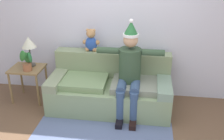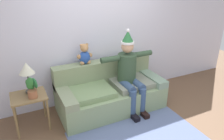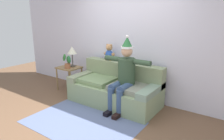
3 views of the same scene
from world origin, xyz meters
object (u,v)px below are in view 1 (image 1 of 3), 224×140
(teddy_bear, at_px, (91,41))
(side_table, at_px, (28,73))
(potted_plant, at_px, (27,61))
(person_seated, at_px, (129,69))
(couch, at_px, (110,88))
(table_lamp, at_px, (29,44))

(teddy_bear, height_order, side_table, teddy_bear)
(potted_plant, bearing_deg, person_seated, -2.47)
(person_seated, distance_m, side_table, 1.76)
(couch, relative_size, person_seated, 1.29)
(person_seated, bearing_deg, side_table, 174.28)
(teddy_bear, distance_m, table_lamp, 1.03)
(couch, bearing_deg, table_lamp, 175.97)
(person_seated, relative_size, table_lamp, 2.94)
(table_lamp, distance_m, potted_plant, 0.30)
(side_table, height_order, potted_plant, potted_plant)
(table_lamp, bearing_deg, teddy_bear, 9.98)
(side_table, distance_m, table_lamp, 0.50)
(potted_plant, bearing_deg, teddy_bear, 20.69)
(couch, xyz_separation_m, teddy_bear, (-0.36, 0.27, 0.70))
(couch, height_order, teddy_bear, teddy_bear)
(side_table, height_order, table_lamp, table_lamp)
(couch, distance_m, potted_plant, 1.42)
(couch, relative_size, teddy_bear, 5.07)
(table_lamp, bearing_deg, side_table, -114.44)
(teddy_bear, distance_m, potted_plant, 1.09)
(side_table, bearing_deg, person_seated, -5.72)
(person_seated, height_order, teddy_bear, person_seated)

